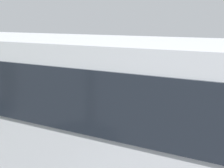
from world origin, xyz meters
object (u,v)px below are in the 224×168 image
Objects in this scene: stunt_motorcycle at (72,76)px; parked_motorcycle_dark at (55,118)px; spectator_right at (102,100)px; spectator_left at (162,107)px; tour_bus at (85,116)px; spectator_far_right at (71,96)px; parked_motorcycle_silver at (153,134)px; spectator_far_left at (203,111)px; spectator_centre at (128,103)px.

parked_motorcycle_dark is at bearing 115.09° from stunt_motorcycle.
spectator_left is at bearing 175.64° from spectator_right.
spectator_far_right is (2.08, -2.88, -0.60)m from tour_bus.
spectator_far_left is at bearing -145.54° from parked_motorcycle_silver.
spectator_far_right is (1.09, 0.16, 0.06)m from spectator_right.
spectator_far_left is 1.01× the size of spectator_far_right.
spectator_centre is (2.27, -0.02, -0.06)m from spectator_far_left.
spectator_right is (2.07, -0.16, -0.08)m from spectator_left.
spectator_left is 3.16m from spectator_far_right.
tour_bus is at bearing 69.60° from spectator_left.
spectator_left reaches higher than stunt_motorcycle.
parked_motorcycle_dark is at bearing 10.15° from spectator_far_left.
spectator_left is (-1.07, -2.88, -0.58)m from tour_bus.
spectator_far_left reaches higher than spectator_right.
parked_motorcycle_silver is at bearing -114.60° from tour_bus.
stunt_motorcycle is at bearing -42.91° from parked_motorcycle_silver.
spectator_right is at bearing -0.78° from spectator_far_left.
parked_motorcycle_dark is at bearing 11.65° from spectator_left.
tour_bus reaches higher than stunt_motorcycle.
tour_bus reaches higher than spectator_centre.
tour_bus is 3.60m from spectator_far_right.
spectator_left is 1.05× the size of spectator_centre.
spectator_right is 2.23m from parked_motorcycle_silver.
spectator_left is at bearing 5.66° from spectator_far_left.
parked_motorcycle_dark is at bearing 71.56° from spectator_far_right.
spectator_far_left is (-2.22, -3.00, -0.59)m from tour_bus.
parked_motorcycle_dark is 1.01× the size of stunt_motorcycle.
parked_motorcycle_silver is (-0.98, -2.15, -1.16)m from tour_bus.
stunt_motorcycle is (4.83, -7.55, -1.03)m from tour_bus.
parked_motorcycle_silver is (-1.03, 0.87, -0.52)m from spectator_centre.
spectator_right is at bearing -4.36° from spectator_left.
stunt_motorcycle is (5.81, -5.40, 0.13)m from parked_motorcycle_silver.
spectator_far_right reaches higher than spectator_centre.
spectator_far_left is 0.86× the size of parked_motorcycle_silver.
spectator_right is 0.82× the size of stunt_motorcycle.
parked_motorcycle_dark is (1.32, 0.86, -0.50)m from spectator_right.
parked_motorcycle_dark is at bearing 32.92° from spectator_right.
spectator_right is at bearing -1.38° from spectator_centre.
tour_bus is 5.71× the size of spectator_right.
tour_bus is at bearing 53.48° from spectator_far_left.
spectator_centre is at bearing 136.53° from stunt_motorcycle.
tour_bus is 5.58× the size of spectator_centre.
spectator_far_left is 0.86× the size of parked_motorcycle_dark.
spectator_left is at bearing 141.65° from stunt_motorcycle.
spectator_right is (0.95, -0.02, -0.02)m from spectator_centre.
spectator_centre is 2.04m from spectator_far_right.
spectator_right is 0.94× the size of spectator_far_right.
spectator_far_left reaches higher than spectator_far_right.
parked_motorcycle_silver is 7.93m from stunt_motorcycle.
stunt_motorcycle is at bearing -43.47° from spectator_centre.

